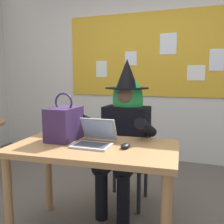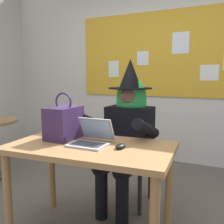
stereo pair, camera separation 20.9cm
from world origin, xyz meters
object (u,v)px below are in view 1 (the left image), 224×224
(person_costumed, at_px, (125,126))
(chair_at_desk, at_px, (128,152))
(laptop, at_px, (95,139))
(desk_main, at_px, (94,159))
(computer_mouse, at_px, (125,146))
(handbag, at_px, (64,123))

(person_costumed, bearing_deg, chair_at_desk, -178.12)
(chair_at_desk, distance_m, laptop, 0.74)
(desk_main, xyz_separation_m, laptop, (-0.00, 0.02, 0.15))
(computer_mouse, xyz_separation_m, handbag, (-0.53, 0.06, 0.12))
(chair_at_desk, xyz_separation_m, computer_mouse, (0.18, -0.69, 0.26))
(desk_main, distance_m, laptop, 0.15)
(chair_at_desk, relative_size, laptop, 3.04)
(computer_mouse, bearing_deg, desk_main, -172.44)
(chair_at_desk, relative_size, computer_mouse, 8.49)
(laptop, bearing_deg, handbag, 169.10)
(desk_main, bearing_deg, person_costumed, 84.05)
(laptop, bearing_deg, computer_mouse, -2.72)
(desk_main, bearing_deg, handbag, 165.68)
(chair_at_desk, height_order, handbag, handbag)
(person_costumed, distance_m, computer_mouse, 0.59)
(chair_at_desk, bearing_deg, desk_main, -6.31)
(chair_at_desk, distance_m, person_costumed, 0.31)
(person_costumed, xyz_separation_m, computer_mouse, (0.18, -0.57, -0.02))
(person_costumed, bearing_deg, desk_main, -4.05)
(desk_main, xyz_separation_m, handbag, (-0.29, 0.07, 0.24))
(person_costumed, height_order, handbag, person_costumed)
(desk_main, distance_m, handbag, 0.38)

